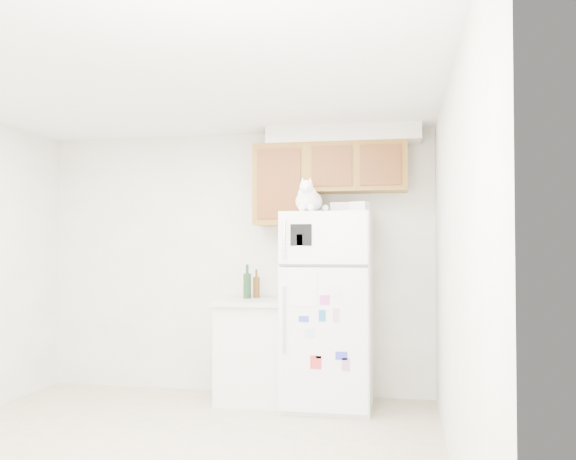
% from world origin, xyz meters
% --- Properties ---
extents(room_shell, '(3.84, 4.04, 2.52)m').
position_xyz_m(room_shell, '(0.12, 0.24, 1.67)').
color(room_shell, white).
rests_on(room_shell, ground_plane).
extents(refrigerator, '(0.76, 0.78, 1.70)m').
position_xyz_m(refrigerator, '(0.95, 1.61, 0.85)').
color(refrigerator, white).
rests_on(refrigerator, ground_plane).
extents(base_counter, '(0.64, 0.64, 0.92)m').
position_xyz_m(base_counter, '(0.26, 1.68, 0.46)').
color(base_counter, white).
rests_on(base_counter, ground_plane).
extents(cat, '(0.28, 0.41, 0.29)m').
position_xyz_m(cat, '(0.81, 1.42, 1.81)').
color(cat, white).
rests_on(cat, refrigerator).
extents(storage_box_back, '(0.19, 0.15, 0.10)m').
position_xyz_m(storage_box_back, '(1.06, 1.74, 1.75)').
color(storage_box_back, white).
rests_on(storage_box_back, refrigerator).
extents(storage_box_front, '(0.18, 0.15, 0.09)m').
position_xyz_m(storage_box_front, '(1.23, 1.53, 1.74)').
color(storage_box_front, white).
rests_on(storage_box_front, refrigerator).
extents(bottle_green, '(0.07, 0.07, 0.32)m').
position_xyz_m(bottle_green, '(0.18, 1.77, 1.08)').
color(bottle_green, '#19381E').
rests_on(bottle_green, base_counter).
extents(bottle_amber, '(0.06, 0.06, 0.27)m').
position_xyz_m(bottle_amber, '(0.25, 1.85, 1.05)').
color(bottle_amber, '#593814').
rests_on(bottle_amber, base_counter).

